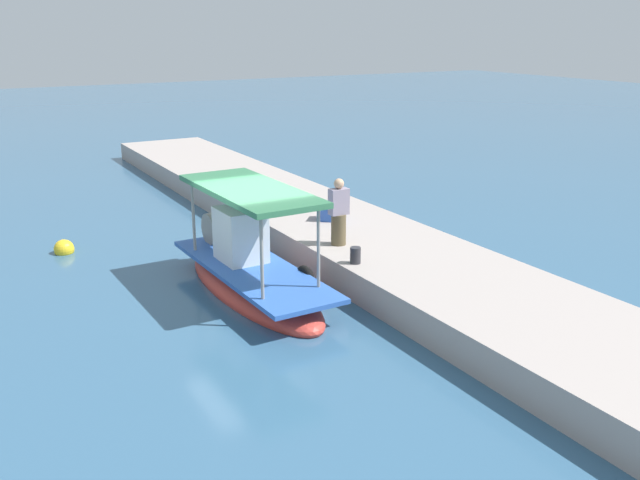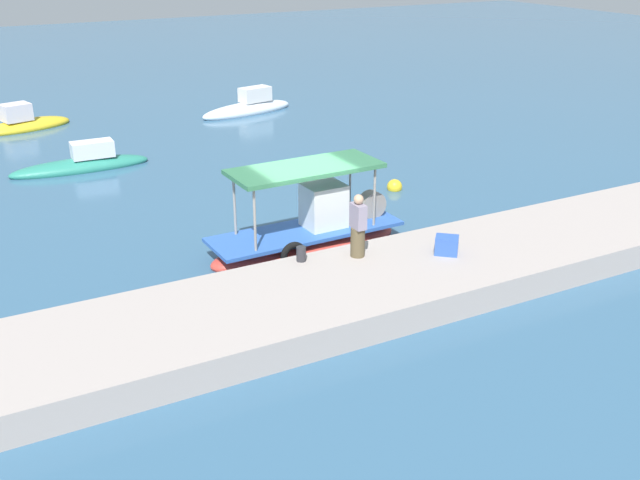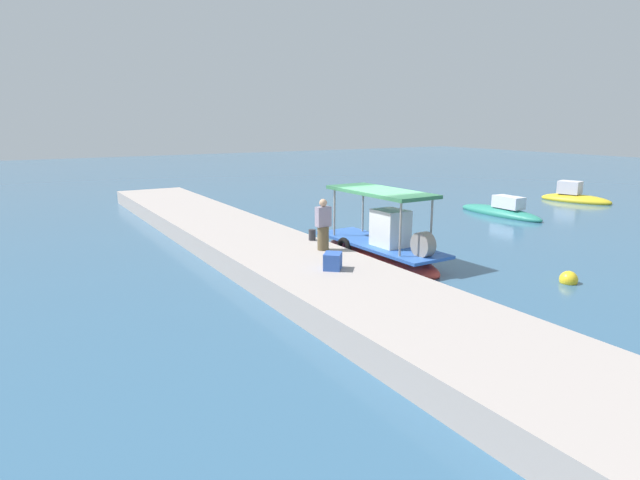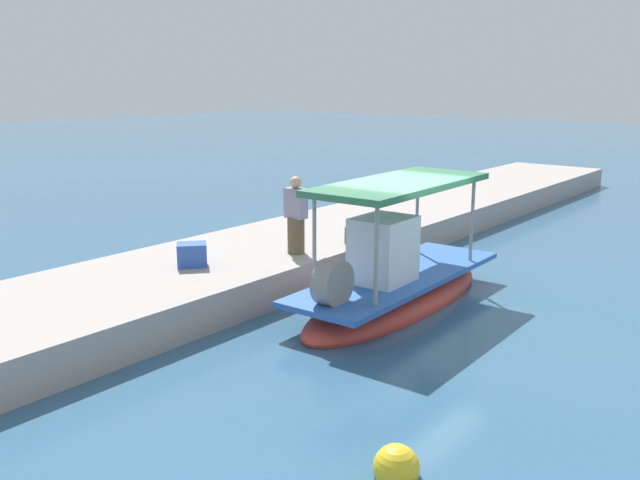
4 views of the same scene
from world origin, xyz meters
TOP-DOWN VIEW (x-y plane):
  - ground_plane at (0.00, 0.00)m, footprint 120.00×120.00m
  - dock_quay at (0.00, -3.60)m, footprint 36.00×3.64m
  - main_fishing_boat at (0.15, -0.14)m, footprint 5.71×1.91m
  - fisherman_near_bollard at (0.28, -2.53)m, footprint 0.37×0.46m
  - mooring_bollard at (-1.10, -2.14)m, footprint 0.24×0.24m
  - cargo_crate at (2.33, -3.46)m, footprint 0.73×0.72m
  - marker_buoy at (5.11, 3.04)m, footprint 0.52×0.52m
  - moored_boat_near at (-4.84, 18.01)m, footprint 4.25×2.54m
  - moored_boat_mid at (-3.87, 10.52)m, footprint 5.09×1.34m

SIDE VIEW (x-z plane):
  - ground_plane at x=0.00m, z-range 0.00..0.00m
  - marker_buoy at x=5.11m, z-range -0.16..0.37m
  - moored_boat_mid at x=-3.87m, z-range -0.46..0.81m
  - moored_boat_near at x=-4.84m, z-range -0.51..0.93m
  - dock_quay at x=0.00m, z-range 0.00..0.70m
  - main_fishing_boat at x=0.15m, z-range -0.96..1.81m
  - mooring_bollard at x=-1.10m, z-range 0.70..1.07m
  - cargo_crate at x=2.33m, z-range 0.70..1.15m
  - fisherman_near_bollard at x=0.28m, z-range 0.62..2.25m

